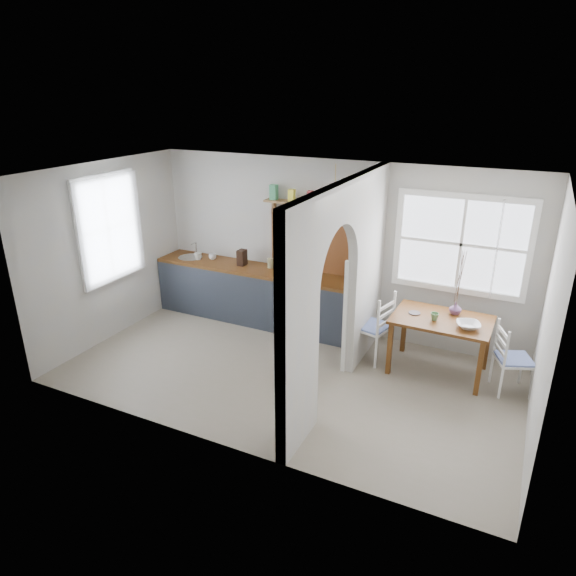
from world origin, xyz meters
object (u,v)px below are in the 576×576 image
at_px(chair_left, 372,325).
at_px(kettle, 350,276).
at_px(chair_right, 514,359).
at_px(dining_table, 439,345).
at_px(vase, 455,308).

height_order(chair_left, kettle, kettle).
height_order(chair_right, kettle, kettle).
relative_size(chair_left, kettle, 4.26).
relative_size(dining_table, chair_right, 1.38).
relative_size(kettle, vase, 1.42).
xyz_separation_m(dining_table, chair_left, (-0.91, -0.03, 0.11)).
xyz_separation_m(dining_table, kettle, (-1.38, 0.36, 0.63)).
distance_m(dining_table, chair_right, 0.92).
xyz_separation_m(dining_table, vase, (0.12, 0.21, 0.47)).
height_order(chair_left, chair_right, chair_left).
relative_size(dining_table, vase, 7.50).
bearing_deg(chair_right, dining_table, 62.47).
height_order(chair_left, vase, chair_left).
bearing_deg(chair_left, kettle, -115.67).
height_order(dining_table, chair_right, chair_right).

